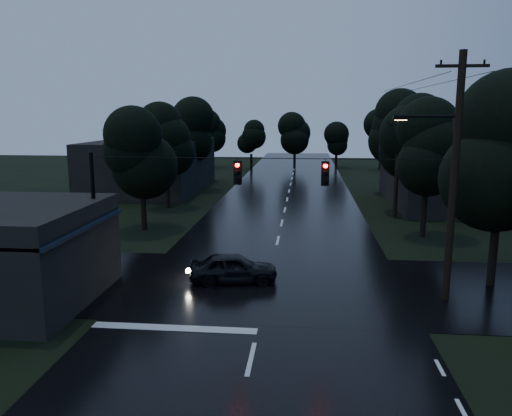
# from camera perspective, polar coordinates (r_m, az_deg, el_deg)

# --- Properties ---
(main_road) EXTENTS (12.00, 120.00, 0.02)m
(main_road) POSITION_cam_1_polar(r_m,az_deg,el_deg) (40.17, 3.31, -0.23)
(main_road) COLOR black
(main_road) RESTS_ON ground
(cross_street) EXTENTS (60.00, 9.00, 0.02)m
(cross_street) POSITION_cam_1_polar(r_m,az_deg,el_deg) (22.77, 1.36, -8.78)
(cross_street) COLOR black
(cross_street) RESTS_ON ground
(building_far_right) EXTENTS (10.00, 14.00, 4.40)m
(building_far_right) POSITION_cam_1_polar(r_m,az_deg,el_deg) (45.47, 21.51, 3.13)
(building_far_right) COLOR black
(building_far_right) RESTS_ON ground
(building_far_left) EXTENTS (10.00, 16.00, 5.00)m
(building_far_left) POSITION_cam_1_polar(r_m,az_deg,el_deg) (52.07, -11.81, 4.84)
(building_far_left) COLOR black
(building_far_left) RESTS_ON ground
(utility_pole_main) EXTENTS (3.50, 0.30, 10.00)m
(utility_pole_main) POSITION_cam_1_polar(r_m,az_deg,el_deg) (21.35, 21.50, 3.69)
(utility_pole_main) COLOR black
(utility_pole_main) RESTS_ON ground
(utility_pole_far) EXTENTS (2.00, 0.30, 7.50)m
(utility_pole_far) POSITION_cam_1_polar(r_m,az_deg,el_deg) (38.19, 15.83, 4.70)
(utility_pole_far) COLOR black
(utility_pole_far) RESTS_ON ground
(anchor_pole_left) EXTENTS (0.18, 0.18, 6.00)m
(anchor_pole_left) POSITION_cam_1_polar(r_m,az_deg,el_deg) (22.81, -17.94, -1.44)
(anchor_pole_left) COLOR black
(anchor_pole_left) RESTS_ON ground
(span_signals) EXTENTS (15.00, 0.37, 1.12)m
(span_signals) POSITION_cam_1_polar(r_m,az_deg,el_deg) (20.57, 2.76, 4.13)
(span_signals) COLOR black
(span_signals) RESTS_ON ground
(tree_corner_near) EXTENTS (4.48, 4.48, 9.44)m
(tree_corner_near) POSITION_cam_1_polar(r_m,az_deg,el_deg) (23.99, 26.32, 5.78)
(tree_corner_near) COLOR black
(tree_corner_near) RESTS_ON ground
(tree_left_a) EXTENTS (3.92, 3.92, 8.26)m
(tree_left_a) POSITION_cam_1_polar(r_m,az_deg,el_deg) (33.24, -13.00, 6.36)
(tree_left_a) COLOR black
(tree_left_a) RESTS_ON ground
(tree_left_b) EXTENTS (4.20, 4.20, 8.85)m
(tree_left_b) POSITION_cam_1_polar(r_m,az_deg,el_deg) (41.02, -10.25, 7.75)
(tree_left_b) COLOR black
(tree_left_b) RESTS_ON ground
(tree_left_c) EXTENTS (4.48, 4.48, 9.44)m
(tree_left_c) POSITION_cam_1_polar(r_m,az_deg,el_deg) (50.83, -7.82, 8.78)
(tree_left_c) COLOR black
(tree_left_c) RESTS_ON ground
(tree_right_a) EXTENTS (4.20, 4.20, 8.85)m
(tree_right_a) POSITION_cam_1_polar(r_m,az_deg,el_deg) (32.34, 19.05, 6.61)
(tree_right_a) COLOR black
(tree_right_a) RESTS_ON ground
(tree_right_b) EXTENTS (4.48, 4.48, 9.44)m
(tree_right_b) POSITION_cam_1_polar(r_m,az_deg,el_deg) (40.25, 17.33, 7.93)
(tree_right_b) COLOR black
(tree_right_b) RESTS_ON ground
(tree_right_c) EXTENTS (4.76, 4.76, 10.03)m
(tree_right_c) POSITION_cam_1_polar(r_m,az_deg,el_deg) (50.17, 15.76, 8.89)
(tree_right_c) COLOR black
(tree_right_c) RESTS_ON ground
(car) EXTENTS (4.17, 2.16, 1.36)m
(car) POSITION_cam_1_polar(r_m,az_deg,el_deg) (22.96, -2.59, -6.83)
(car) COLOR black
(car) RESTS_ON ground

